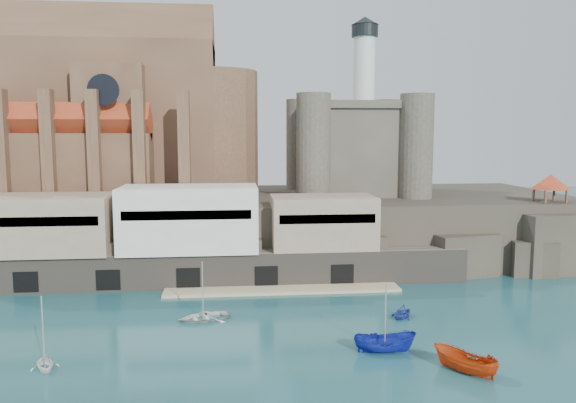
{
  "coord_description": "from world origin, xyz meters",
  "views": [
    {
      "loc": [
        -4.13,
        -51.44,
        19.92
      ],
      "look_at": [
        4.05,
        32.0,
        9.79
      ],
      "focal_mm": 35.0,
      "sensor_mm": 36.0,
      "label": 1
    }
  ],
  "objects_px": {
    "castle_keep": "(354,144)",
    "boat_2": "(385,352)",
    "pavilion": "(550,183)",
    "church": "(107,120)"
  },
  "relations": [
    {
      "from": "boat_2",
      "to": "church",
      "type": "bearing_deg",
      "value": 40.27
    },
    {
      "from": "church",
      "to": "boat_2",
      "type": "relative_size",
      "value": 8.15
    },
    {
      "from": "church",
      "to": "castle_keep",
      "type": "bearing_deg",
      "value": -1.11
    },
    {
      "from": "church",
      "to": "pavilion",
      "type": "xyz_separation_m",
      "value": [
        66.13,
        -15.85,
        -9.4
      ]
    },
    {
      "from": "pavilion",
      "to": "boat_2",
      "type": "bearing_deg",
      "value": -138.17
    },
    {
      "from": "castle_keep",
      "to": "boat_2",
      "type": "bearing_deg",
      "value": -98.42
    },
    {
      "from": "castle_keep",
      "to": "pavilion",
      "type": "distance_m",
      "value": 30.5
    },
    {
      "from": "pavilion",
      "to": "church",
      "type": "bearing_deg",
      "value": 166.52
    },
    {
      "from": "pavilion",
      "to": "boat_2",
      "type": "xyz_separation_m",
      "value": [
        -32.46,
        -29.05,
        -12.73
      ]
    },
    {
      "from": "pavilion",
      "to": "boat_2",
      "type": "relative_size",
      "value": 1.11
    }
  ]
}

